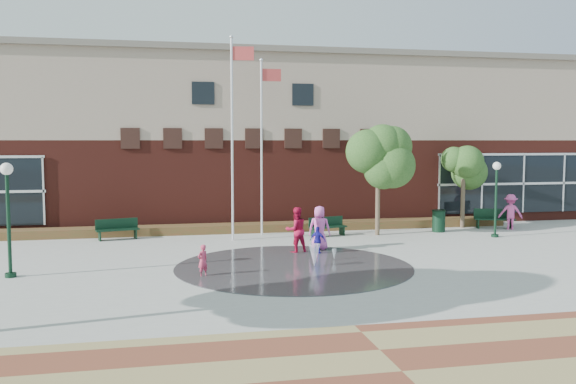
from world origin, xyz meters
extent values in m
plane|color=#666056|center=(0.00, 0.00, 0.00)|extent=(120.00, 120.00, 0.00)
cube|color=#A8A8A0|center=(0.00, 4.00, 0.00)|extent=(46.00, 18.00, 0.01)
cube|color=brown|center=(0.00, -7.00, 0.00)|extent=(46.00, 6.00, 0.01)
cylinder|color=#383A3D|center=(0.00, 3.00, 0.00)|extent=(8.40, 8.40, 0.01)
cube|color=#5A211A|center=(0.00, 17.50, 2.25)|extent=(44.00, 10.00, 4.50)
cube|color=gray|center=(0.00, 17.50, 6.75)|extent=(44.00, 10.00, 4.50)
cube|color=slate|center=(0.00, 17.50, 9.05)|extent=(44.40, 10.40, 0.30)
cube|color=black|center=(15.00, 12.48, 2.11)|extent=(10.00, 0.12, 3.19)
cube|color=black|center=(-2.50, 12.48, 6.79)|extent=(1.10, 0.10, 1.10)
cube|color=black|center=(2.50, 12.48, 6.79)|extent=(1.10, 0.10, 1.10)
cube|color=maroon|center=(0.00, 11.60, 0.00)|extent=(26.00, 1.20, 0.40)
cylinder|color=white|center=(-1.46, 9.22, 4.47)|extent=(0.11, 0.11, 8.95)
sphere|color=white|center=(-1.46, 9.22, 9.00)|extent=(0.17, 0.17, 0.17)
cube|color=#C73F3E|center=(-0.97, 9.16, 8.29)|extent=(0.98, 0.15, 0.60)
cylinder|color=white|center=(0.08, 10.62, 4.08)|extent=(0.10, 0.10, 8.17)
sphere|color=white|center=(0.08, 10.62, 8.22)|extent=(0.17, 0.17, 0.17)
cube|color=#C73F3E|center=(0.56, 10.63, 7.54)|extent=(0.94, 0.04, 0.58)
cylinder|color=black|center=(-9.43, 3.27, 1.69)|extent=(0.12, 0.12, 3.39)
cylinder|color=black|center=(-9.43, 3.27, 0.08)|extent=(0.36, 0.36, 0.16)
sphere|color=silver|center=(-9.43, 3.27, 3.57)|extent=(0.40, 0.40, 0.40)
cylinder|color=black|center=(10.56, 7.68, 1.58)|extent=(0.11, 0.11, 3.15)
cylinder|color=black|center=(10.56, 7.68, 0.07)|extent=(0.33, 0.33, 0.15)
sphere|color=silver|center=(10.56, 7.68, 3.32)|extent=(0.37, 0.37, 0.37)
cube|color=black|center=(-6.54, 10.43, 0.47)|extent=(1.96, 0.96, 0.06)
cube|color=black|center=(-6.59, 10.65, 0.71)|extent=(1.85, 0.50, 0.47)
cube|color=black|center=(3.04, 9.49, 0.45)|extent=(1.88, 0.94, 0.06)
cube|color=black|center=(2.99, 9.70, 0.68)|extent=(1.77, 0.50, 0.45)
cube|color=black|center=(12.02, 10.22, 0.50)|extent=(2.07, 1.17, 0.07)
cube|color=black|center=(12.10, 10.45, 0.75)|extent=(1.91, 0.69, 0.50)
cylinder|color=black|center=(8.72, 9.72, 0.52)|extent=(0.63, 0.63, 1.04)
cylinder|color=black|center=(8.72, 9.72, 1.06)|extent=(0.67, 0.67, 0.06)
cylinder|color=#4C3D2E|center=(5.43, 9.37, 1.57)|extent=(0.21, 0.21, 3.13)
cylinder|color=#4C3D2E|center=(10.57, 10.86, 1.27)|extent=(0.22, 0.22, 2.54)
cone|color=white|center=(0.71, 2.82, 0.00)|extent=(0.41, 0.41, 0.80)
cone|color=white|center=(1.74, 3.88, 0.00)|extent=(0.18, 0.18, 0.41)
imported|color=#D63B60|center=(-3.25, 2.14, 0.54)|extent=(0.47, 0.44, 1.08)
imported|color=#C0123C|center=(0.69, 5.73, 0.92)|extent=(1.03, 0.88, 1.84)
imported|color=#E85EC4|center=(1.76, 6.14, 0.91)|extent=(1.03, 0.85, 1.82)
imported|color=#261EAD|center=(1.45, 5.24, 0.55)|extent=(0.69, 0.58, 1.10)
imported|color=#DB4D9E|center=(12.61, 9.75, 0.90)|extent=(1.33, 1.07, 1.79)
camera|label=1|loc=(-4.47, -17.78, 4.48)|focal=38.00mm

